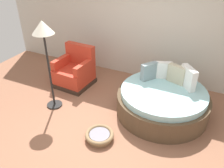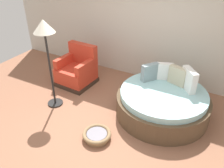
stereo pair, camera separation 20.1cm
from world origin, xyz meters
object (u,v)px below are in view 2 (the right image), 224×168
object	(u,v)px
pet_basket	(97,135)
floor_lamp	(45,35)
round_daybed	(163,102)
red_armchair	(77,71)

from	to	relation	value
pet_basket	floor_lamp	size ratio (longest dim) A/B	0.28
round_daybed	floor_lamp	xyz separation A→B (m)	(-2.12, -0.75, 1.25)
red_armchair	pet_basket	xyz separation A→B (m)	(1.42, -1.43, -0.26)
red_armchair	floor_lamp	distance (m)	1.54
round_daybed	red_armchair	bearing A→B (deg)	174.54
red_armchair	pet_basket	distance (m)	2.04
round_daybed	pet_basket	bearing A→B (deg)	-122.57
round_daybed	pet_basket	distance (m)	1.47
pet_basket	floor_lamp	distance (m)	2.03
pet_basket	floor_lamp	world-z (taller)	floor_lamp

